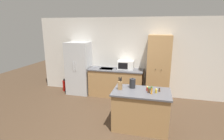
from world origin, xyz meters
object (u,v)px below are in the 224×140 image
at_px(refrigerator, 79,68).
at_px(pantry_cabinet, 158,69).
at_px(spice_bottle_short_red, 152,90).
at_px(knife_block, 120,85).
at_px(spice_bottle_green_herb, 147,89).
at_px(spice_bottle_amber_oil, 151,89).
at_px(fire_extinguisher, 64,85).
at_px(kettle, 132,83).
at_px(spice_bottle_pale_salt, 159,90).
at_px(microwave, 126,65).
at_px(spice_bottle_tall_dark, 149,90).
at_px(spice_bottle_orange_cap, 156,91).

height_order(refrigerator, pantry_cabinet, pantry_cabinet).
distance_m(pantry_cabinet, spice_bottle_short_red, 1.85).
height_order(knife_block, spice_bottle_green_herb, knife_block).
height_order(spice_bottle_short_red, spice_bottle_amber_oil, spice_bottle_short_red).
bearing_deg(fire_extinguisher, kettle, -30.29).
height_order(pantry_cabinet, fire_extinguisher, pantry_cabinet).
height_order(knife_block, spice_bottle_pale_salt, knife_block).
height_order(refrigerator, microwave, refrigerator).
height_order(spice_bottle_tall_dark, spice_bottle_short_red, spice_bottle_short_red).
height_order(spice_bottle_tall_dark, spice_bottle_orange_cap, spice_bottle_tall_dark).
bearing_deg(spice_bottle_amber_oil, spice_bottle_orange_cap, -54.26).
xyz_separation_m(spice_bottle_short_red, spice_bottle_orange_cap, (0.10, 0.08, -0.03)).
relative_size(spice_bottle_amber_oil, spice_bottle_pale_salt, 1.05).
height_order(microwave, knife_block, microwave).
bearing_deg(spice_bottle_tall_dark, spice_bottle_pale_salt, 25.70).
bearing_deg(fire_extinguisher, pantry_cabinet, -0.08).
bearing_deg(spice_bottle_orange_cap, knife_block, 178.06).
xyz_separation_m(spice_bottle_amber_oil, spice_bottle_orange_cap, (0.10, -0.14, 0.00)).
xyz_separation_m(spice_bottle_amber_oil, kettle, (-0.44, 0.06, 0.07)).
distance_m(spice_bottle_green_herb, spice_bottle_orange_cap, 0.22).
distance_m(refrigerator, kettle, 2.59).
relative_size(microwave, spice_bottle_amber_oil, 5.72).
bearing_deg(refrigerator, spice_bottle_green_herb, -34.19).
bearing_deg(spice_bottle_orange_cap, kettle, 159.59).
xyz_separation_m(spice_bottle_green_herb, fire_extinguisher, (-3.04, 1.67, -0.74)).
relative_size(knife_block, spice_bottle_short_red, 1.77).
height_order(pantry_cabinet, knife_block, pantry_cabinet).
bearing_deg(spice_bottle_pale_salt, kettle, 170.72).
bearing_deg(fire_extinguisher, spice_bottle_tall_dark, -30.07).
distance_m(refrigerator, spice_bottle_pale_salt, 3.15).
relative_size(spice_bottle_green_herb, kettle, 0.38).
height_order(refrigerator, fire_extinguisher, refrigerator).
xyz_separation_m(knife_block, fire_extinguisher, (-2.43, 1.75, -0.80)).
xyz_separation_m(spice_bottle_orange_cap, fire_extinguisher, (-3.23, 1.77, -0.74)).
xyz_separation_m(spice_bottle_green_herb, kettle, (-0.35, 0.10, 0.07)).
distance_m(microwave, kettle, 1.72).
height_order(microwave, spice_bottle_orange_cap, microwave).
relative_size(spice_bottle_short_red, spice_bottle_pale_salt, 1.97).
relative_size(refrigerator, fire_extinguisher, 3.94).
bearing_deg(fire_extinguisher, spice_bottle_green_herb, -28.76).
bearing_deg(spice_bottle_green_herb, pantry_cabinet, 81.61).
relative_size(microwave, spice_bottle_short_red, 3.03).
relative_size(spice_bottle_orange_cap, kettle, 0.39).
distance_m(spice_bottle_green_herb, kettle, 0.37).
distance_m(spice_bottle_tall_dark, spice_bottle_amber_oil, 0.16).
distance_m(knife_block, spice_bottle_green_herb, 0.62).
height_order(spice_bottle_pale_salt, spice_bottle_orange_cap, spice_bottle_orange_cap).
relative_size(spice_bottle_pale_salt, fire_extinguisher, 0.19).
xyz_separation_m(microwave, spice_bottle_amber_oil, (0.89, -1.72, -0.14)).
height_order(spice_bottle_tall_dark, spice_bottle_amber_oil, spice_bottle_tall_dark).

